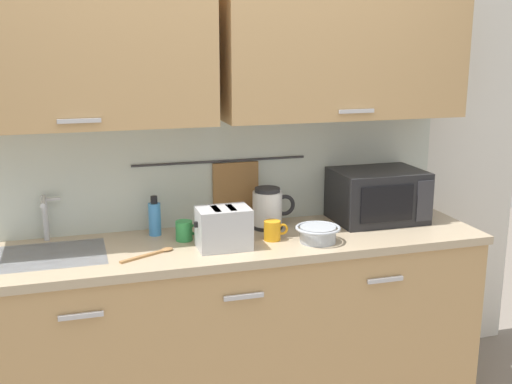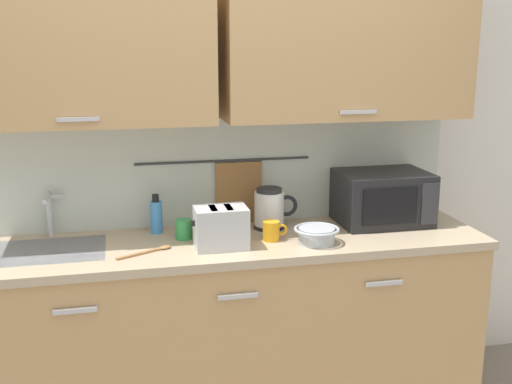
{
  "view_description": "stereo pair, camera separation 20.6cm",
  "coord_description": "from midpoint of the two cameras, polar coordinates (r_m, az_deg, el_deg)",
  "views": [
    {
      "loc": [
        -0.68,
        -2.48,
        1.83
      ],
      "look_at": [
        0.16,
        0.33,
        1.12
      ],
      "focal_mm": 44.18,
      "sensor_mm": 36.0,
      "label": 1
    },
    {
      "loc": [
        -0.49,
        -2.53,
        1.83
      ],
      "look_at": [
        0.16,
        0.33,
        1.12
      ],
      "focal_mm": 44.18,
      "sensor_mm": 36.0,
      "label": 2
    }
  ],
  "objects": [
    {
      "name": "dish_soap_bottle",
      "position": [
        3.12,
        -11.03,
        -2.35
      ],
      "size": [
        0.06,
        0.06,
        0.2
      ],
      "color": "#3F8CD8",
      "rests_on": "counter_unit"
    },
    {
      "name": "counter_unit",
      "position": [
        3.18,
        -4.72,
        -12.05
      ],
      "size": [
        2.53,
        0.64,
        0.9
      ],
      "color": "tan",
      "rests_on": "ground"
    },
    {
      "name": "electric_kettle",
      "position": [
        3.18,
        -0.74,
        -1.51
      ],
      "size": [
        0.23,
        0.16,
        0.21
      ],
      "color": "black",
      "rests_on": "counter_unit"
    },
    {
      "name": "mug_near_sink",
      "position": [
        3.03,
        -8.42,
        -3.5
      ],
      "size": [
        0.12,
        0.08,
        0.09
      ],
      "color": "green",
      "rests_on": "counter_unit"
    },
    {
      "name": "sink_faucet",
      "position": [
        3.14,
        -20.35,
        -1.76
      ],
      "size": [
        0.09,
        0.17,
        0.22
      ],
      "color": "#B2B5BA",
      "rests_on": "counter_unit"
    },
    {
      "name": "back_wall_assembly",
      "position": [
        3.11,
        -5.82,
        7.84
      ],
      "size": [
        3.7,
        0.41,
        2.5
      ],
      "color": "silver",
      "rests_on": "ground"
    },
    {
      "name": "mug_by_kettle",
      "position": [
        3.0,
        -0.43,
        -3.52
      ],
      "size": [
        0.12,
        0.08,
        0.09
      ],
      "color": "orange",
      "rests_on": "counter_unit"
    },
    {
      "name": "toaster",
      "position": [
        2.88,
        -5.01,
        -3.28
      ],
      "size": [
        0.26,
        0.17,
        0.19
      ],
      "color": "#B7BABF",
      "rests_on": "counter_unit"
    },
    {
      "name": "microwave",
      "position": [
        3.35,
        9.23,
        -0.33
      ],
      "size": [
        0.46,
        0.35,
        0.27
      ],
      "color": "black",
      "rests_on": "counter_unit"
    },
    {
      "name": "mixing_bowl",
      "position": [
        2.98,
        3.65,
        -3.74
      ],
      "size": [
        0.21,
        0.21,
        0.08
      ],
      "color": "#A5ADB7",
      "rests_on": "counter_unit"
    },
    {
      "name": "wooden_spoon",
      "position": [
        2.87,
        -11.29,
        -5.48
      ],
      "size": [
        0.26,
        0.15,
        0.01
      ],
      "color": "#9E7042",
      "rests_on": "counter_unit"
    }
  ]
}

